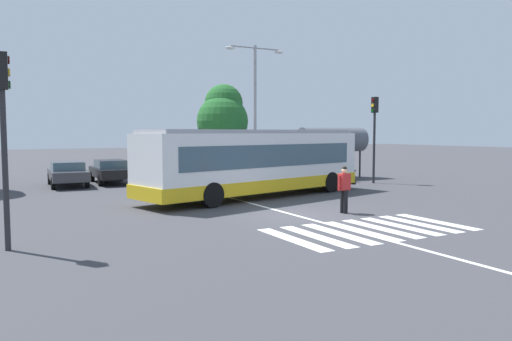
% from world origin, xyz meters
% --- Properties ---
extents(ground_plane, '(160.00, 160.00, 0.00)m').
position_xyz_m(ground_plane, '(0.00, 0.00, 0.00)').
color(ground_plane, '#3D3D42').
extents(city_transit_bus, '(11.94, 5.36, 3.06)m').
position_xyz_m(city_transit_bus, '(0.91, 4.99, 1.59)').
color(city_transit_bus, black).
rests_on(city_transit_bus, ground_plane).
extents(pedestrian_crossing_street, '(0.58, 0.33, 1.72)m').
position_xyz_m(pedestrian_crossing_street, '(1.56, -0.51, 0.97)').
color(pedestrian_crossing_street, black).
rests_on(pedestrian_crossing_street, ground_plane).
extents(parked_car_charcoal, '(2.03, 4.58, 1.35)m').
position_xyz_m(parked_car_charcoal, '(-5.99, 13.89, 0.77)').
color(parked_car_charcoal, black).
rests_on(parked_car_charcoal, ground_plane).
extents(parked_car_black, '(1.97, 4.55, 1.35)m').
position_xyz_m(parked_car_black, '(-3.56, 14.38, 0.77)').
color(parked_car_black, black).
rests_on(parked_car_black, ground_plane).
extents(parked_car_white, '(1.92, 4.52, 1.35)m').
position_xyz_m(parked_car_white, '(-0.76, 13.92, 0.77)').
color(parked_car_white, black).
rests_on(parked_car_white, ground_plane).
extents(parked_car_champagne, '(1.94, 4.53, 1.35)m').
position_xyz_m(parked_car_champagne, '(1.99, 14.10, 0.77)').
color(parked_car_champagne, black).
rests_on(parked_car_champagne, ground_plane).
extents(parked_car_teal, '(1.92, 4.52, 1.35)m').
position_xyz_m(parked_car_teal, '(4.56, 13.89, 0.77)').
color(parked_car_teal, black).
rests_on(parked_car_teal, ground_plane).
extents(traffic_light_near_corner, '(0.33, 0.32, 4.89)m').
position_xyz_m(traffic_light_near_corner, '(-9.41, -1.02, 3.27)').
color(traffic_light_near_corner, '#28282B').
rests_on(traffic_light_near_corner, ground_plane).
extents(traffic_light_far_corner, '(0.33, 0.32, 4.97)m').
position_xyz_m(traffic_light_far_corner, '(9.84, 7.16, 3.32)').
color(traffic_light_far_corner, '#28282B').
rests_on(traffic_light_far_corner, ground_plane).
extents(bus_stop_shelter, '(4.64, 1.54, 3.25)m').
position_xyz_m(bus_stop_shelter, '(9.44, 10.57, 2.42)').
color(bus_stop_shelter, '#28282B').
rests_on(bus_stop_shelter, ground_plane).
extents(twin_arm_street_lamp, '(3.94, 0.32, 8.19)m').
position_xyz_m(twin_arm_street_lamp, '(4.66, 12.05, 5.07)').
color(twin_arm_street_lamp, '#939399').
rests_on(twin_arm_street_lamp, ground_plane).
extents(background_tree_right, '(3.73, 3.73, 6.45)m').
position_xyz_m(background_tree_right, '(5.30, 18.15, 4.12)').
color(background_tree_right, brown).
rests_on(background_tree_right, ground_plane).
extents(crosswalk_painted_stripes, '(6.07, 3.28, 0.01)m').
position_xyz_m(crosswalk_painted_stripes, '(0.33, -3.33, 0.00)').
color(crosswalk_painted_stripes, silver).
rests_on(crosswalk_painted_stripes, ground_plane).
extents(lane_center_line, '(0.16, 24.00, 0.01)m').
position_xyz_m(lane_center_line, '(-0.25, 2.00, 0.00)').
color(lane_center_line, silver).
rests_on(lane_center_line, ground_plane).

